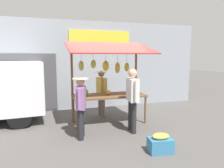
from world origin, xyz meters
name	(u,v)px	position (x,y,z in m)	size (l,w,h in m)	color
ground_plane	(109,123)	(0.00, 0.00, 0.00)	(40.00, 40.00, 0.00)	#514F4C
street_backdrop	(92,65)	(0.05, -2.20, 1.70)	(9.00, 0.30, 3.40)	#8C939E
market_stall	(109,73)	(0.00, -0.04, 1.54)	(2.50, 1.46, 2.50)	brown
vendor_with_sunhat	(101,90)	(0.04, -0.75, 0.92)	(0.41, 0.68, 1.58)	#726656
shopper_in_grey_tee	(81,103)	(1.02, 0.97, 0.90)	(0.40, 0.65, 1.55)	#232328
shopper_with_shopping_bag	(132,95)	(-0.38, 0.93, 1.01)	(0.27, 0.72, 1.72)	#232328
produce_crate_near	(160,144)	(-0.46, 2.27, 0.19)	(0.54, 0.41, 0.42)	teal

